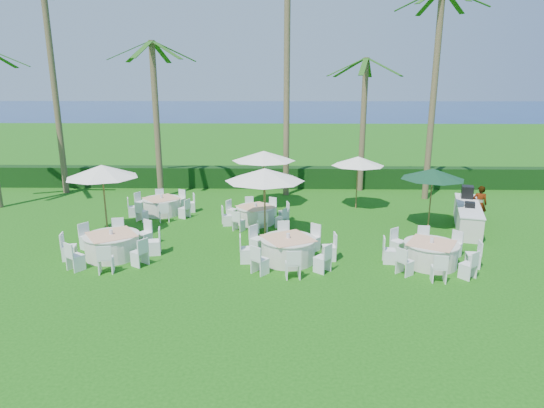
{
  "coord_description": "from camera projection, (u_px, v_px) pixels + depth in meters",
  "views": [
    {
      "loc": [
        0.86,
        -14.39,
        5.8
      ],
      "look_at": [
        0.48,
        2.97,
        1.3
      ],
      "focal_mm": 30.0,
      "sensor_mm": 36.0,
      "label": 1
    }
  ],
  "objects": [
    {
      "name": "hedge",
      "position": [
        267.0,
        177.0,
        26.87
      ],
      "size": [
        34.0,
        1.0,
        1.2
      ],
      "primitive_type": "cube",
      "color": "black",
      "rests_on": "ground"
    },
    {
      "name": "palm_b",
      "position": [
        156.0,
        113.0,
        23.52
      ],
      "size": [
        4.18,
        4.39,
        8.05
      ],
      "color": "brown",
      "rests_on": "ground"
    },
    {
      "name": "ocean",
      "position": [
        279.0,
        110.0,
        114.12
      ],
      "size": [
        260.0,
        260.0,
        0.0
      ],
      "primitive_type": "plane",
      "color": "#081755",
      "rests_on": "ground"
    },
    {
      "name": "umbrella_c",
      "position": [
        264.0,
        156.0,
        22.18
      ],
      "size": [
        3.11,
        3.11,
        2.76
      ],
      "color": "brown",
      "rests_on": "ground"
    },
    {
      "name": "umbrella_b",
      "position": [
        265.0,
        175.0,
        17.26
      ],
      "size": [
        3.06,
        3.06,
        2.8
      ],
      "color": "brown",
      "rests_on": "ground"
    },
    {
      "name": "umbrella_green",
      "position": [
        433.0,
        174.0,
        18.7
      ],
      "size": [
        2.61,
        2.61,
        2.54
      ],
      "color": "brown",
      "rests_on": "ground"
    },
    {
      "name": "umbrella_a",
      "position": [
        102.0,
        171.0,
        17.62
      ],
      "size": [
        2.79,
        2.79,
        2.86
      ],
      "color": "brown",
      "rests_on": "ground"
    },
    {
      "name": "banquet_table_e",
      "position": [
        256.0,
        214.0,
        19.8
      ],
      "size": [
        2.95,
        2.95,
        0.9
      ],
      "color": "beige",
      "rests_on": "ground"
    },
    {
      "name": "ground",
      "position": [
        256.0,
        263.0,
        15.41
      ],
      "size": [
        120.0,
        120.0,
        0.0
      ],
      "primitive_type": "plane",
      "color": "#14500D",
      "rests_on": "ground"
    },
    {
      "name": "staff_person",
      "position": [
        480.0,
        204.0,
        19.88
      ],
      "size": [
        0.69,
        0.55,
        1.63
      ],
      "primitive_type": "imported",
      "rotation": [
        0.0,
        0.0,
        2.83
      ],
      "color": "gray",
      "rests_on": "ground"
    },
    {
      "name": "palm_a",
      "position": [
        53.0,
        79.0,
        24.08
      ],
      "size": [
        4.33,
        4.31,
        11.44
      ],
      "color": "brown",
      "rests_on": "ground"
    },
    {
      "name": "palm_e",
      "position": [
        434.0,
        89.0,
        22.81
      ],
      "size": [
        4.3,
        4.34,
        10.41
      ],
      "color": "brown",
      "rests_on": "ground"
    },
    {
      "name": "banquet_table_a",
      "position": [
        112.0,
        245.0,
        15.86
      ],
      "size": [
        3.31,
        3.31,
        1.0
      ],
      "color": "beige",
      "rests_on": "ground"
    },
    {
      "name": "palm_c",
      "position": [
        287.0,
        62.0,
        23.37
      ],
      "size": [
        4.14,
        4.4,
        13.03
      ],
      "color": "brown",
      "rests_on": "ground"
    },
    {
      "name": "umbrella_d",
      "position": [
        358.0,
        161.0,
        21.77
      ],
      "size": [
        2.54,
        2.54,
        2.56
      ],
      "color": "brown",
      "rests_on": "ground"
    },
    {
      "name": "palm_d",
      "position": [
        363.0,
        118.0,
        25.2
      ],
      "size": [
        4.33,
        4.3,
        7.33
      ],
      "color": "brown",
      "rests_on": "ground"
    },
    {
      "name": "buffet_table",
      "position": [
        468.0,
        215.0,
        19.16
      ],
      "size": [
        2.18,
        4.4,
        1.54
      ],
      "color": "beige",
      "rests_on": "ground"
    },
    {
      "name": "banquet_table_c",
      "position": [
        431.0,
        253.0,
        15.13
      ],
      "size": [
        3.14,
        3.14,
        0.95
      ],
      "color": "beige",
      "rests_on": "ground"
    },
    {
      "name": "banquet_table_d",
      "position": [
        162.0,
        206.0,
        21.2
      ],
      "size": [
        3.02,
        3.02,
        0.93
      ],
      "color": "beige",
      "rests_on": "ground"
    },
    {
      "name": "banquet_table_b",
      "position": [
        288.0,
        249.0,
        15.47
      ],
      "size": [
        3.31,
        3.31,
        0.99
      ],
      "color": "beige",
      "rests_on": "ground"
    }
  ]
}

